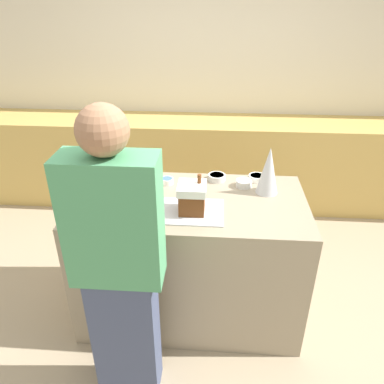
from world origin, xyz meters
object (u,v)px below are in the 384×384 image
at_px(candy_bowl_far_left, 257,177).
at_px(candy_bowl_behind_tray, 217,177).
at_px(candy_bowl_beside_tree, 148,183).
at_px(candy_bowl_near_tray_right, 167,181).
at_px(baking_tray, 192,211).
at_px(person, 119,267).
at_px(candy_bowl_far_right, 244,183).
at_px(gingerbread_house, 192,197).
at_px(mug, 114,212).
at_px(decorative_tree, 269,171).

bearing_deg(candy_bowl_far_left, candy_bowl_behind_tray, -176.22).
height_order(candy_bowl_beside_tree, candy_bowl_near_tray_right, candy_bowl_beside_tree).
height_order(baking_tray, candy_bowl_behind_tray, candy_bowl_behind_tray).
height_order(candy_bowl_near_tray_right, person, person).
height_order(candy_bowl_beside_tree, candy_bowl_far_right, same).
bearing_deg(person, baking_tray, 56.27).
bearing_deg(candy_bowl_near_tray_right, candy_bowl_behind_tray, 12.97).
bearing_deg(candy_bowl_near_tray_right, person, -98.59).
bearing_deg(candy_bowl_far_right, gingerbread_house, -132.46).
height_order(candy_bowl_behind_tray, mug, mug).
bearing_deg(gingerbread_house, candy_bowl_far_left, 47.35).
bearing_deg(candy_bowl_beside_tree, mug, -106.09).
bearing_deg(person, mug, 106.71).
bearing_deg(decorative_tree, candy_bowl_far_right, 153.79).
relative_size(gingerbread_house, candy_bowl_near_tray_right, 2.54).
xyz_separation_m(candy_bowl_far_right, mug, (-0.79, -0.49, 0.02)).
xyz_separation_m(candy_bowl_behind_tray, person, (-0.49, -0.96, -0.06)).
xyz_separation_m(decorative_tree, person, (-0.83, -0.80, -0.20)).
relative_size(gingerbread_house, person, 0.14).
bearing_deg(baking_tray, gingerbread_house, 33.33).
bearing_deg(mug, candy_bowl_behind_tray, 43.52).
xyz_separation_m(baking_tray, mug, (-0.46, -0.12, 0.05)).
height_order(candy_bowl_far_right, candy_bowl_behind_tray, candy_bowl_far_right).
height_order(baking_tray, decorative_tree, decorative_tree).
bearing_deg(mug, gingerbread_house, 14.52).
height_order(baking_tray, candy_bowl_beside_tree, candy_bowl_beside_tree).
bearing_deg(mug, candy_bowl_near_tray_right, 63.01).
height_order(decorative_tree, mug, decorative_tree).
height_order(decorative_tree, person, person).
distance_m(candy_bowl_behind_tray, mug, 0.83).
xyz_separation_m(baking_tray, candy_bowl_far_left, (0.44, 0.47, 0.02)).
relative_size(mug, person, 0.06).
bearing_deg(person, candy_bowl_near_tray_right, 81.41).
bearing_deg(person, candy_bowl_beside_tree, 89.39).
height_order(candy_bowl_behind_tray, candy_bowl_far_left, candy_bowl_behind_tray).
bearing_deg(baking_tray, person, -123.73).
xyz_separation_m(candy_bowl_far_right, person, (-0.68, -0.88, -0.06)).
xyz_separation_m(baking_tray, candy_bowl_behind_tray, (0.15, 0.45, 0.02)).
height_order(mug, person, person).
height_order(baking_tray, candy_bowl_far_right, candy_bowl_far_right).
distance_m(candy_bowl_beside_tree, person, 0.83).
bearing_deg(candy_bowl_beside_tree, person, -90.61).
bearing_deg(candy_bowl_near_tray_right, decorative_tree, -6.53).
bearing_deg(gingerbread_house, baking_tray, -146.67).
relative_size(gingerbread_house, candy_bowl_far_left, 2.00).
relative_size(decorative_tree, candy_bowl_far_right, 2.97).
distance_m(candy_bowl_far_right, mug, 0.93).
relative_size(decorative_tree, candy_bowl_far_left, 2.74).
relative_size(candy_bowl_near_tray_right, person, 0.05).
bearing_deg(candy_bowl_far_right, candy_bowl_behind_tray, 155.50).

